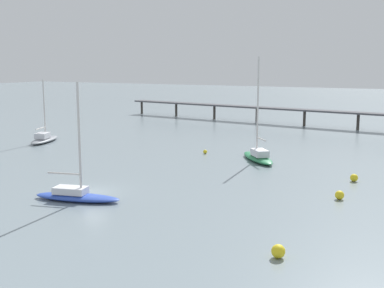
{
  "coord_description": "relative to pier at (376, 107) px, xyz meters",
  "views": [
    {
      "loc": [
        27.66,
        -34.17,
        11.44
      ],
      "look_at": [
        0.0,
        19.54,
        1.5
      ],
      "focal_mm": 46.17,
      "sensor_mm": 36.0,
      "label": 1
    }
  ],
  "objects": [
    {
      "name": "ground_plane",
      "position": [
        -17.2,
        -53.64,
        -4.19
      ],
      "size": [
        400.0,
        400.0,
        0.0
      ],
      "primitive_type": "plane",
      "color": "gray"
    },
    {
      "name": "mooring_buoy_near",
      "position": [
        3.04,
        -46.06,
        -3.81
      ],
      "size": [
        0.77,
        0.77,
        0.77
      ],
      "primitive_type": "sphere",
      "color": "yellow",
      "rests_on": "ground_plane"
    },
    {
      "name": "sailboat_blue",
      "position": [
        -16.63,
        -56.52,
        -3.61
      ],
      "size": [
        7.85,
        3.78,
        9.94
      ],
      "color": "#2D4CB7",
      "rests_on": "ground_plane"
    },
    {
      "name": "mooring_buoy_inner",
      "position": [
        -16.4,
        -31.97,
        -3.94
      ],
      "size": [
        0.51,
        0.51,
        0.51
      ],
      "primitive_type": "sphere",
      "color": "yellow",
      "rests_on": "ground_plane"
    },
    {
      "name": "pier",
      "position": [
        0.0,
        0.0,
        0.0
      ],
      "size": [
        69.8,
        11.93,
        7.49
      ],
      "color": "#4C4C51",
      "rests_on": "ground_plane"
    },
    {
      "name": "mooring_buoy_far",
      "position": [
        3.04,
        -38.84,
        -3.82
      ],
      "size": [
        0.75,
        0.75,
        0.75
      ],
      "primitive_type": "sphere",
      "color": "yellow",
      "rests_on": "ground_plane"
    },
    {
      "name": "mooring_buoy_outer",
      "position": [
        2.28,
        -60.75,
        -3.78
      ],
      "size": [
        0.84,
        0.84,
        0.84
      ],
      "primitive_type": "sphere",
      "color": "yellow",
      "rests_on": "ground_plane"
    },
    {
      "name": "sailboat_gray",
      "position": [
        -41.33,
        -34.44,
        -3.6
      ],
      "size": [
        4.63,
        7.88,
        9.12
      ],
      "color": "gray",
      "rests_on": "ground_plane"
    },
    {
      "name": "sailboat_green",
      "position": [
        -8.8,
        -33.33,
        -3.49
      ],
      "size": [
        6.71,
        7.46,
        12.17
      ],
      "color": "#287F4C",
      "rests_on": "ground_plane"
    }
  ]
}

